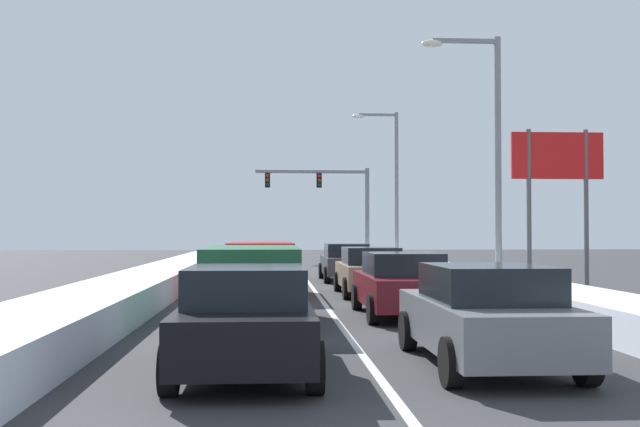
{
  "coord_description": "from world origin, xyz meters",
  "views": [
    {
      "loc": [
        -1.49,
        -4.12,
        2.01
      ],
      "look_at": [
        0.47,
        25.92,
        2.72
      ],
      "focal_mm": 42.57,
      "sensor_mm": 36.0,
      "label": 1
    }
  ],
  "objects_px": {
    "suv_green_center_lane_second": "(253,277)",
    "roadside_sign_right": "(557,173)",
    "traffic_light_gantry": "(332,194)",
    "sedan_maroon_right_lane_second": "(402,284)",
    "sedan_tan_right_lane_third": "(370,271)",
    "street_lamp_right_near": "(488,140)",
    "sedan_charcoal_right_lane_fourth": "(346,262)",
    "sedan_navy_center_lane_fourth": "(260,262)",
    "street_lamp_right_mid": "(391,175)",
    "sedan_black_center_lane_nearest": "(246,319)",
    "suv_red_center_lane_third": "(261,263)",
    "sedan_gray_right_lane_nearest": "(486,315)"
  },
  "relations": [
    {
      "from": "sedan_charcoal_right_lane_fourth",
      "to": "suv_green_center_lane_second",
      "type": "bearing_deg",
      "value": -103.77
    },
    {
      "from": "suv_green_center_lane_second",
      "to": "traffic_light_gantry",
      "type": "distance_m",
      "value": 33.73
    },
    {
      "from": "sedan_charcoal_right_lane_fourth",
      "to": "suv_green_center_lane_second",
      "type": "xyz_separation_m",
      "value": [
        -3.45,
        -14.08,
        0.25
      ]
    },
    {
      "from": "suv_red_center_lane_third",
      "to": "street_lamp_right_near",
      "type": "height_order",
      "value": "street_lamp_right_near"
    },
    {
      "from": "sedan_gray_right_lane_nearest",
      "to": "roadside_sign_right",
      "type": "xyz_separation_m",
      "value": [
        6.58,
        14.13,
        3.25
      ]
    },
    {
      "from": "sedan_gray_right_lane_nearest",
      "to": "suv_green_center_lane_second",
      "type": "distance_m",
      "value": 6.56
    },
    {
      "from": "sedan_charcoal_right_lane_fourth",
      "to": "suv_red_center_lane_third",
      "type": "distance_m",
      "value": 7.73
    },
    {
      "from": "roadside_sign_right",
      "to": "traffic_light_gantry",
      "type": "bearing_deg",
      "value": 103.1
    },
    {
      "from": "roadside_sign_right",
      "to": "sedan_gray_right_lane_nearest",
      "type": "bearing_deg",
      "value": -114.96
    },
    {
      "from": "roadside_sign_right",
      "to": "street_lamp_right_mid",
      "type": "bearing_deg",
      "value": 99.33
    },
    {
      "from": "sedan_maroon_right_lane_second",
      "to": "sedan_navy_center_lane_fourth",
      "type": "height_order",
      "value": "same"
    },
    {
      "from": "sedan_charcoal_right_lane_fourth",
      "to": "street_lamp_right_mid",
      "type": "distance_m",
      "value": 13.65
    },
    {
      "from": "sedan_gray_right_lane_nearest",
      "to": "sedan_tan_right_lane_third",
      "type": "relative_size",
      "value": 1.0
    },
    {
      "from": "sedan_gray_right_lane_nearest",
      "to": "sedan_black_center_lane_nearest",
      "type": "height_order",
      "value": "same"
    },
    {
      "from": "sedan_maroon_right_lane_second",
      "to": "suv_green_center_lane_second",
      "type": "distance_m",
      "value": 3.67
    },
    {
      "from": "sedan_maroon_right_lane_second",
      "to": "sedan_navy_center_lane_fourth",
      "type": "relative_size",
      "value": 1.0
    },
    {
      "from": "traffic_light_gantry",
      "to": "roadside_sign_right",
      "type": "xyz_separation_m",
      "value": [
        5.72,
        -24.6,
        -0.48
      ]
    },
    {
      "from": "sedan_maroon_right_lane_second",
      "to": "traffic_light_gantry",
      "type": "height_order",
      "value": "traffic_light_gantry"
    },
    {
      "from": "suv_green_center_lane_second",
      "to": "roadside_sign_right",
      "type": "xyz_separation_m",
      "value": [
        10.18,
        8.65,
        3.0
      ]
    },
    {
      "from": "street_lamp_right_near",
      "to": "sedan_charcoal_right_lane_fourth",
      "type": "bearing_deg",
      "value": 124.72
    },
    {
      "from": "suv_green_center_lane_second",
      "to": "roadside_sign_right",
      "type": "bearing_deg",
      "value": 40.37
    },
    {
      "from": "sedan_tan_right_lane_third",
      "to": "sedan_navy_center_lane_fourth",
      "type": "relative_size",
      "value": 1.0
    },
    {
      "from": "traffic_light_gantry",
      "to": "street_lamp_right_mid",
      "type": "bearing_deg",
      "value": -67.71
    },
    {
      "from": "suv_green_center_lane_second",
      "to": "sedan_gray_right_lane_nearest",
      "type": "bearing_deg",
      "value": -56.7
    },
    {
      "from": "sedan_charcoal_right_lane_fourth",
      "to": "sedan_black_center_lane_nearest",
      "type": "distance_m",
      "value": 20.1
    },
    {
      "from": "traffic_light_gantry",
      "to": "sedan_navy_center_lane_fourth",
      "type": "bearing_deg",
      "value": -103.03
    },
    {
      "from": "sedan_gray_right_lane_nearest",
      "to": "suv_green_center_lane_second",
      "type": "height_order",
      "value": "suv_green_center_lane_second"
    },
    {
      "from": "traffic_light_gantry",
      "to": "suv_green_center_lane_second",
      "type": "bearing_deg",
      "value": -97.63
    },
    {
      "from": "sedan_gray_right_lane_nearest",
      "to": "suv_green_center_lane_second",
      "type": "bearing_deg",
      "value": 123.3
    },
    {
      "from": "traffic_light_gantry",
      "to": "sedan_black_center_lane_nearest",
      "type": "bearing_deg",
      "value": -96.44
    },
    {
      "from": "street_lamp_right_near",
      "to": "sedan_black_center_lane_nearest",
      "type": "bearing_deg",
      "value": -118.6
    },
    {
      "from": "street_lamp_right_mid",
      "to": "suv_green_center_lane_second",
      "type": "bearing_deg",
      "value": -105.38
    },
    {
      "from": "sedan_maroon_right_lane_second",
      "to": "sedan_black_center_lane_nearest",
      "type": "bearing_deg",
      "value": -116.57
    },
    {
      "from": "traffic_light_gantry",
      "to": "street_lamp_right_near",
      "type": "distance_m",
      "value": 25.35
    },
    {
      "from": "sedan_maroon_right_lane_second",
      "to": "roadside_sign_right",
      "type": "height_order",
      "value": "roadside_sign_right"
    },
    {
      "from": "suv_red_center_lane_third",
      "to": "street_lamp_right_mid",
      "type": "bearing_deg",
      "value": 69.63
    },
    {
      "from": "sedan_tan_right_lane_third",
      "to": "roadside_sign_right",
      "type": "xyz_separation_m",
      "value": [
        6.65,
        1.53,
        3.25
      ]
    },
    {
      "from": "sedan_maroon_right_lane_second",
      "to": "suv_green_center_lane_second",
      "type": "xyz_separation_m",
      "value": [
        -3.49,
        -1.13,
        0.25
      ]
    },
    {
      "from": "suv_green_center_lane_second",
      "to": "suv_red_center_lane_third",
      "type": "distance_m",
      "value": 7.12
    },
    {
      "from": "sedan_gray_right_lane_nearest",
      "to": "sedan_black_center_lane_nearest",
      "type": "relative_size",
      "value": 1.0
    },
    {
      "from": "sedan_tan_right_lane_third",
      "to": "sedan_charcoal_right_lane_fourth",
      "type": "height_order",
      "value": "same"
    },
    {
      "from": "suv_red_center_lane_third",
      "to": "traffic_light_gantry",
      "type": "bearing_deg",
      "value": 80.55
    },
    {
      "from": "suv_green_center_lane_second",
      "to": "sedan_navy_center_lane_fourth",
      "type": "distance_m",
      "value": 13.83
    },
    {
      "from": "sedan_black_center_lane_nearest",
      "to": "street_lamp_right_near",
      "type": "distance_m",
      "value": 16.33
    },
    {
      "from": "sedan_maroon_right_lane_second",
      "to": "sedan_navy_center_lane_fourth",
      "type": "bearing_deg",
      "value": 105.54
    },
    {
      "from": "sedan_maroon_right_lane_second",
      "to": "roadside_sign_right",
      "type": "bearing_deg",
      "value": 48.33
    },
    {
      "from": "traffic_light_gantry",
      "to": "street_lamp_right_mid",
      "type": "distance_m",
      "value": 7.44
    },
    {
      "from": "sedan_black_center_lane_nearest",
      "to": "street_lamp_right_mid",
      "type": "bearing_deg",
      "value": 77.35
    },
    {
      "from": "suv_green_center_lane_second",
      "to": "sedan_navy_center_lane_fourth",
      "type": "xyz_separation_m",
      "value": [
        -0.04,
        13.83,
        -0.25
      ]
    },
    {
      "from": "sedan_black_center_lane_nearest",
      "to": "suv_red_center_lane_third",
      "type": "bearing_deg",
      "value": 89.76
    }
  ]
}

